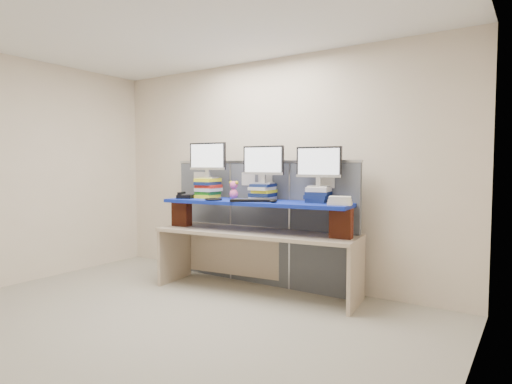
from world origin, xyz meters
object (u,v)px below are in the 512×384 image
Objects in this scene: blue_board at (256,202)px; desk_phone at (185,196)px; monitor_right at (319,164)px; keyboard at (252,200)px; desk at (256,243)px; monitor_left at (208,158)px; monitor_center at (263,162)px.

desk_phone is at bearing -174.82° from blue_board.
blue_board is 4.36× the size of monitor_right.
monitor_right is at bearing -2.24° from keyboard.
blue_board reaches higher than desk.
monitor_left reaches higher than keyboard.
desk is 1.16m from monitor_right.
blue_board is 9.61× the size of desk_phone.
keyboard is (0.01, -0.25, -0.42)m from monitor_center.
keyboard is at bearing -81.23° from desk.
desk_phone is at bearing -172.94° from monitor_right.
desk is 4.79× the size of monitor_left.
blue_board is at bearing -8.67° from desk_phone.
monitor_right is (0.69, 0.20, 0.44)m from blue_board.
monitor_right is (0.69, 0.20, 0.91)m from desk.
monitor_left is 2.20× the size of desk_phone.
monitor_left is 1.00× the size of monitor_right.
blue_board is 0.90m from monitor_left.
monitor_left reaches higher than desk_phone.
desk_phone is (-1.60, -0.40, -0.39)m from monitor_right.
blue_board is at bearing -106.83° from monitor_center.
desk is 0.47m from blue_board.
desk_phone reaches higher than blue_board.
monitor_left is 1.00× the size of monitor_center.
keyboard is at bearing -16.48° from desk_phone.
desk is at bearing -8.67° from desk_phone.
keyboard is (0.03, -0.12, 0.51)m from desk.
desk is at bearing -9.21° from monitor_left.
blue_board is 0.13m from keyboard.
monitor_left is at bearing 31.77° from desk_phone.
desk_phone is at bearing -168.14° from monitor_center.
desk_phone is (-0.95, -0.07, 0.01)m from keyboard.
monitor_center is 1.00× the size of monitor_right.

